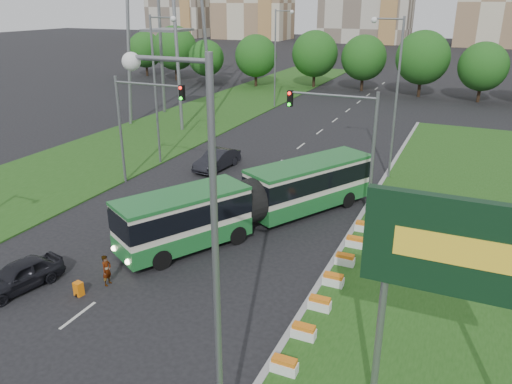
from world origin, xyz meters
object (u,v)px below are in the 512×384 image
at_px(traffic_mast_median, 348,133).
at_px(pedestrian, 107,270).
at_px(articulated_bus, 252,198).
at_px(car_left_near, 19,275).
at_px(car_left_far, 217,160).
at_px(traffic_mast_left, 137,115).
at_px(shopping_trolley, 79,289).
at_px(billboard, 469,261).

bearing_deg(traffic_mast_median, pedestrian, -121.63).
bearing_deg(traffic_mast_median, articulated_bus, -138.89).
height_order(traffic_mast_median, articulated_bus, traffic_mast_median).
relative_size(traffic_mast_median, pedestrian, 5.06).
bearing_deg(car_left_near, pedestrian, 41.49).
relative_size(car_left_near, car_left_far, 0.87).
bearing_deg(traffic_mast_left, pedestrian, -60.83).
height_order(traffic_mast_left, shopping_trolley, traffic_mast_left).
height_order(traffic_mast_left, articulated_bus, traffic_mast_left).
xyz_separation_m(traffic_mast_median, shopping_trolley, (-8.86, -14.71, -5.01)).
bearing_deg(billboard, car_left_near, 178.12).
distance_m(articulated_bus, car_left_near, 13.42).
height_order(billboard, car_left_near, billboard).
bearing_deg(pedestrian, traffic_mast_left, 25.75).
xyz_separation_m(car_left_near, pedestrian, (3.61, 1.98, 0.08)).
bearing_deg(pedestrian, car_left_near, 115.39).
relative_size(traffic_mast_left, shopping_trolley, 11.72).
bearing_deg(car_left_far, traffic_mast_left, -114.39).
relative_size(billboard, articulated_bus, 0.46).
relative_size(billboard, car_left_near, 1.92).
bearing_deg(car_left_far, car_left_near, -83.85).
xyz_separation_m(articulated_bus, car_left_far, (-7.15, 8.71, -0.98)).
bearing_deg(articulated_bus, traffic_mast_median, 70.32).
xyz_separation_m(billboard, shopping_trolley, (-16.34, 1.29, -5.83)).
bearing_deg(billboard, car_left_far, 133.08).
distance_m(billboard, traffic_mast_left, 27.16).
relative_size(traffic_mast_left, pedestrian, 5.06).
distance_m(billboard, car_left_near, 20.09).
bearing_deg(articulated_bus, car_left_far, 158.61).
distance_m(traffic_mast_left, pedestrian, 14.90).
height_order(traffic_mast_median, pedestrian, traffic_mast_median).
xyz_separation_m(pedestrian, shopping_trolley, (-0.62, -1.33, -0.45)).
distance_m(traffic_mast_left, shopping_trolley, 15.90).
bearing_deg(car_left_near, traffic_mast_left, 115.63).
height_order(car_left_far, shopping_trolley, car_left_far).
distance_m(billboard, pedestrian, 16.81).
bearing_deg(shopping_trolley, traffic_mast_median, 68.83).
relative_size(billboard, car_left_far, 1.66).
relative_size(traffic_mast_median, shopping_trolley, 11.72).
bearing_deg(car_left_near, billboard, 10.80).
relative_size(car_left_near, pedestrian, 2.64).
xyz_separation_m(billboard, traffic_mast_median, (-7.47, 16.00, -0.81)).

